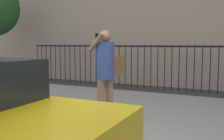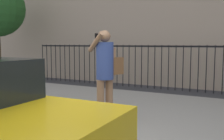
# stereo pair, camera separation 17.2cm
# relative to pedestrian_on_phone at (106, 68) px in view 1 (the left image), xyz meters

# --- Properties ---
(sidewalk) EXTENTS (28.00, 4.40, 0.15)m
(sidewalk) POSITION_rel_pedestrian_on_phone_xyz_m (0.07, 0.93, -1.10)
(sidewalk) COLOR gray
(sidewalk) RESTS_ON ground
(iron_fence) EXTENTS (12.03, 0.04, 1.60)m
(iron_fence) POSITION_rel_pedestrian_on_phone_xyz_m (0.07, 4.63, -0.15)
(iron_fence) COLOR black
(iron_fence) RESTS_ON ground
(pedestrian_on_phone) EXTENTS (0.60, 0.73, 1.75)m
(pedestrian_on_phone) POSITION_rel_pedestrian_on_phone_xyz_m (0.00, 0.00, 0.00)
(pedestrian_on_phone) COLOR #936B4C
(pedestrian_on_phone) RESTS_ON sidewalk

